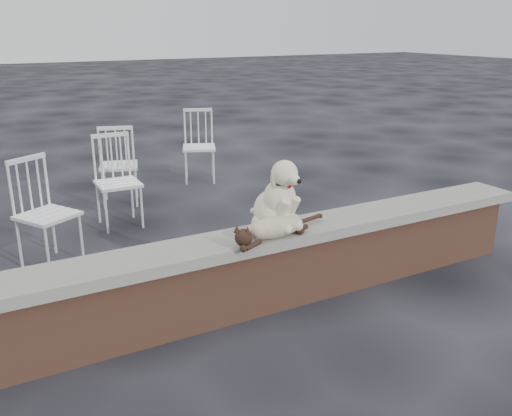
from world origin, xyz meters
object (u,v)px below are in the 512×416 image
dog (273,193)px  chair_a (47,213)px  chair_c (119,164)px  chair_b (118,182)px  cat (274,226)px  chair_d (199,146)px

dog → chair_a: (-1.34, 1.50, -0.38)m
chair_a → chair_c: bearing=24.7°
chair_b → dog: bearing=-74.8°
chair_c → chair_b: bearing=91.2°
cat → chair_d: bearing=64.1°
dog → chair_a: 2.05m
dog → chair_c: 2.98m
dog → cat: bearing=-129.0°
dog → chair_d: size_ratio=0.58×
cat → chair_b: size_ratio=1.09×
chair_b → chair_c: bearing=75.3°
cat → dog: bearing=51.0°
cat → chair_b: 2.40m
cat → chair_c: chair_c is taller
chair_a → cat: bearing=-82.8°
chair_d → chair_b: (-1.42, -1.21, 0.00)m
chair_d → chair_a: bearing=-116.8°
cat → chair_a: chair_a is taller
chair_d → chair_c: (-1.20, -0.47, 0.00)m
chair_a → chair_b: size_ratio=1.00×
cat → chair_a: (-1.26, 1.65, -0.20)m
dog → cat: dog is taller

